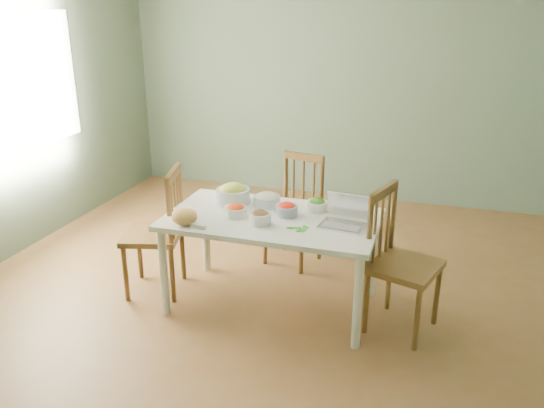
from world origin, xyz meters
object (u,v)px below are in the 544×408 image
(chair_far, at_px, (293,211))
(chair_left, at_px, (153,232))
(dining_table, at_px, (272,261))
(chair_right, at_px, (405,263))
(bowl_squash, at_px, (233,193))
(bread_boule, at_px, (185,217))
(laptop, at_px, (343,213))

(chair_far, relative_size, chair_left, 0.94)
(chair_far, bearing_deg, dining_table, -71.94)
(chair_right, xyz_separation_m, bowl_squash, (-1.34, 0.24, 0.28))
(chair_right, distance_m, bread_boule, 1.55)
(bread_boule, xyz_separation_m, laptop, (1.06, 0.29, 0.04))
(dining_table, xyz_separation_m, bowl_squash, (-0.38, 0.20, 0.43))
(chair_far, relative_size, bread_boule, 5.32)
(bowl_squash, distance_m, laptop, 0.92)
(bread_boule, height_order, bowl_squash, bowl_squash)
(dining_table, distance_m, chair_far, 0.76)
(dining_table, bearing_deg, bowl_squash, 152.38)
(chair_far, bearing_deg, chair_left, -123.53)
(chair_left, relative_size, bowl_squash, 3.84)
(laptop, bearing_deg, bowl_squash, 172.76)
(bread_boule, bearing_deg, dining_table, 30.29)
(dining_table, height_order, bread_boule, bread_boule)
(dining_table, xyz_separation_m, chair_left, (-0.95, -0.06, 0.14))
(chair_left, xyz_separation_m, bread_boule, (0.41, -0.25, 0.27))
(chair_far, xyz_separation_m, chair_left, (-0.90, -0.82, 0.03))
(dining_table, xyz_separation_m, chair_far, (-0.05, 0.75, 0.12))
(laptop, bearing_deg, chair_far, 132.70)
(chair_right, relative_size, laptop, 3.34)
(bread_boule, distance_m, bowl_squash, 0.54)
(bread_boule, bearing_deg, chair_right, 10.35)
(chair_right, xyz_separation_m, bread_boule, (-1.50, -0.27, 0.27))
(dining_table, xyz_separation_m, chair_right, (0.96, -0.04, 0.15))
(bowl_squash, bearing_deg, laptop, -13.90)
(chair_left, height_order, bowl_squash, chair_left)
(chair_far, xyz_separation_m, bowl_squash, (-0.33, -0.56, 0.32))
(chair_left, distance_m, laptop, 1.50)
(dining_table, height_order, chair_far, chair_far)
(dining_table, relative_size, chair_right, 1.50)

